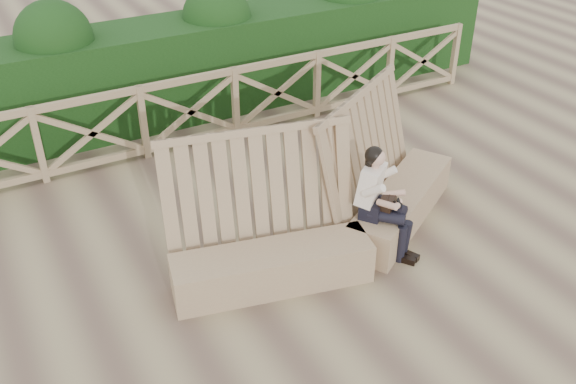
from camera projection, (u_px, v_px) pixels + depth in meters
ground at (313, 276)px, 7.01m from camera, size 60.00×60.00×0.00m
bench at (337, 218)px, 7.26m from camera, size 4.06×1.77×1.59m
woman at (380, 197)px, 7.05m from camera, size 0.62×0.78×1.31m
guardrail at (190, 112)px, 9.31m from camera, size 10.10×0.09×1.10m
hedge at (161, 72)px, 10.10m from camera, size 12.00×1.20×1.50m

